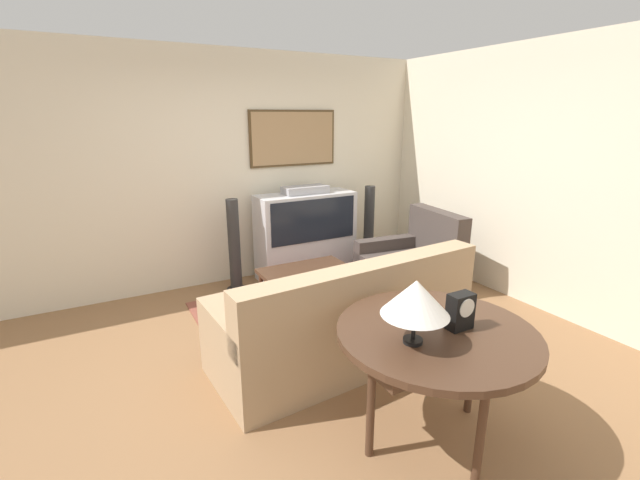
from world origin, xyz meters
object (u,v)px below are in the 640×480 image
object	(u,v)px
armchair	(411,266)
speaker_tower_left	(234,248)
table_lamp	(416,298)
speaker_tower_right	(369,228)
tv	(306,234)
console_table	(436,340)
mantel_clock	(460,311)
couch	(345,323)
coffee_table	(307,274)

from	to	relation	value
armchair	speaker_tower_left	size ratio (longest dim) A/B	0.96
table_lamp	speaker_tower_left	xyz separation A→B (m)	(-0.09, 2.95, -0.52)
speaker_tower_right	armchair	bearing A→B (deg)	-93.93
tv	console_table	xyz separation A→B (m)	(-0.62, -2.94, 0.15)
speaker_tower_right	speaker_tower_left	bearing A→B (deg)	180.00
table_lamp	speaker_tower_left	distance (m)	2.99
armchair	speaker_tower_left	bearing A→B (deg)	-111.79
armchair	mantel_clock	bearing A→B (deg)	-27.92
tv	couch	distance (m)	2.00
tv	coffee_table	distance (m)	0.96
couch	console_table	size ratio (longest dim) A/B	1.84
tv	speaker_tower_right	xyz separation A→B (m)	(0.93, -0.03, -0.03)
tv	console_table	bearing A→B (deg)	-101.86
armchair	console_table	xyz separation A→B (m)	(-1.48, -1.94, 0.41)
console_table	speaker_tower_right	world-z (taller)	speaker_tower_right
tv	armchair	xyz separation A→B (m)	(0.87, -1.00, -0.26)
table_lamp	mantel_clock	world-z (taller)	table_lamp
tv	mantel_clock	xyz separation A→B (m)	(-0.49, -2.98, 0.33)
console_table	coffee_table	bearing A→B (deg)	84.55
console_table	table_lamp	distance (m)	0.40
console_table	speaker_tower_left	bearing A→B (deg)	96.20
couch	coffee_table	xyz separation A→B (m)	(0.18, 1.05, 0.05)
console_table	couch	bearing A→B (deg)	88.97
console_table	armchair	bearing A→B (deg)	52.57
tv	mantel_clock	bearing A→B (deg)	-99.34
couch	table_lamp	bearing A→B (deg)	73.69
couch	speaker_tower_right	world-z (taller)	speaker_tower_right
couch	armchair	bearing A→B (deg)	-152.15
console_table	speaker_tower_left	xyz separation A→B (m)	(-0.32, 2.90, -0.18)
tv	mantel_clock	distance (m)	3.04
armchair	console_table	bearing A→B (deg)	-30.96
mantel_clock	speaker_tower_left	world-z (taller)	speaker_tower_left
coffee_table	mantel_clock	distance (m)	2.19
couch	armchair	size ratio (longest dim) A/B	2.09
speaker_tower_right	coffee_table	bearing A→B (deg)	-148.96
coffee_table	tv	bearing A→B (deg)	63.76
table_lamp	speaker_tower_right	xyz separation A→B (m)	(1.77, 2.95, -0.52)
coffee_table	speaker_tower_left	size ratio (longest dim) A/B	0.87
couch	mantel_clock	size ratio (longest dim) A/B	9.93
tv	table_lamp	xyz separation A→B (m)	(-0.84, -2.98, 0.49)
tv	speaker_tower_left	bearing A→B (deg)	-177.91
console_table	table_lamp	size ratio (longest dim) A/B	3.15
coffee_table	speaker_tower_left	xyz separation A→B (m)	(-0.52, 0.81, 0.14)
armchair	speaker_tower_left	world-z (taller)	speaker_tower_left
couch	speaker_tower_left	size ratio (longest dim) A/B	2.02
armchair	table_lamp	xyz separation A→B (m)	(-1.71, -1.98, 0.74)
tv	mantel_clock	world-z (taller)	tv
armchair	speaker_tower_right	distance (m)	1.00
tv	speaker_tower_left	xyz separation A→B (m)	(-0.93, -0.03, -0.03)
console_table	speaker_tower_right	xyz separation A→B (m)	(1.55, 2.90, -0.18)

